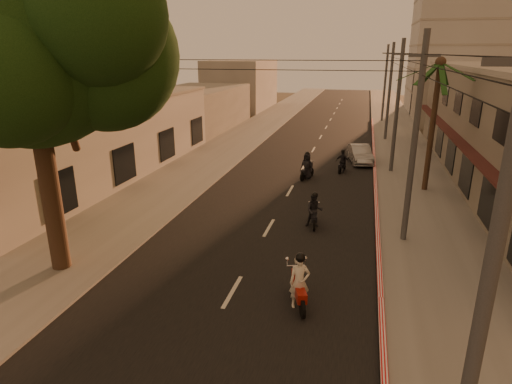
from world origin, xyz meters
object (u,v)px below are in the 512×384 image
broadleaf_tree (40,41)px  parked_car (360,154)px  scooter_far_a (307,167)px  scooter_red (299,283)px  scooter_mid_b (342,162)px  palm_tree (440,70)px  scooter_mid_a (314,211)px

broadleaf_tree → parked_car: 24.10m
broadleaf_tree → scooter_far_a: broadleaf_tree is taller
broadleaf_tree → scooter_far_a: 18.08m
scooter_red → parked_car: bearing=66.3°
scooter_red → scooter_far_a: 15.27m
broadleaf_tree → parked_car: broadleaf_tree is taller
broadleaf_tree → scooter_mid_b: (9.44, 17.01, -7.72)m
scooter_far_a → scooter_red: bearing=-65.2°
palm_tree → scooter_far_a: palm_tree is taller
scooter_mid_b → scooter_far_a: bearing=-121.5°
palm_tree → scooter_mid_b: size_ratio=4.88×
scooter_red → scooter_far_a: size_ratio=1.05×
broadleaf_tree → scooter_mid_a: bearing=37.2°
palm_tree → parked_car: (-4.01, 6.33, -6.47)m
scooter_far_a → broadleaf_tree: bearing=-98.1°
broadleaf_tree → scooter_mid_a: broadleaf_tree is taller
broadleaf_tree → scooter_red: broadleaf_tree is taller
scooter_mid_b → parked_car: 3.38m
palm_tree → scooter_red: palm_tree is taller
scooter_red → scooter_mid_a: size_ratio=1.10×
scooter_far_a → parked_car: scooter_far_a is taller
broadleaf_tree → palm_tree: 20.18m
scooter_mid_b → scooter_far_a: (-2.21, -2.30, 0.10)m
parked_car → scooter_mid_b: bearing=-121.6°
broadleaf_tree → palm_tree: broadleaf_tree is taller
parked_car → palm_tree: bearing=-69.2°
palm_tree → scooter_mid_b: bearing=148.6°
scooter_mid_a → scooter_mid_b: size_ratio=1.08×
palm_tree → scooter_mid_b: 8.81m
scooter_red → scooter_mid_b: scooter_red is taller
scooter_red → scooter_far_a: (-1.79, 15.17, -0.03)m
scooter_red → scooter_far_a: scooter_red is taller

